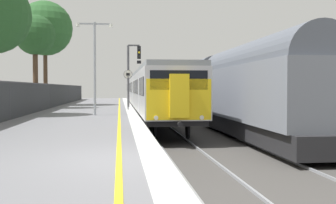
% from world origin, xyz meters
% --- Properties ---
extents(ground, '(17.40, 110.00, 1.21)m').
position_xyz_m(ground, '(2.64, 0.00, -0.61)').
color(ground, slate).
extents(commuter_train_at_platform, '(2.83, 42.94, 3.81)m').
position_xyz_m(commuter_train_at_platform, '(2.10, 29.66, 1.27)').
color(commuter_train_at_platform, '#B7B7BC').
rests_on(commuter_train_at_platform, ground).
extents(freight_train_adjacent_track, '(2.60, 60.66, 4.63)m').
position_xyz_m(freight_train_adjacent_track, '(6.10, 33.65, 1.53)').
color(freight_train_adjacent_track, '#232326').
rests_on(freight_train_adjacent_track, ground).
extents(signal_gantry, '(1.10, 0.24, 4.89)m').
position_xyz_m(signal_gantry, '(0.63, 24.62, 3.06)').
color(signal_gantry, '#47474C').
rests_on(signal_gantry, ground).
extents(speed_limit_sign, '(0.59, 0.08, 2.73)m').
position_xyz_m(speed_limit_sign, '(0.25, 20.45, 1.74)').
color(speed_limit_sign, '#59595B').
rests_on(speed_limit_sign, ground).
extents(platform_lamp_mid, '(2.00, 0.20, 5.10)m').
position_xyz_m(platform_lamp_mid, '(-1.68, 14.76, 3.04)').
color(platform_lamp_mid, '#93999E').
rests_on(platform_lamp_mid, ground).
extents(background_tree_left, '(2.96, 2.96, 6.90)m').
position_xyz_m(background_tree_left, '(-6.52, 23.41, 5.28)').
color(background_tree_left, '#473323').
rests_on(background_tree_left, ground).
extents(background_tree_right, '(4.74, 4.74, 9.05)m').
position_xyz_m(background_tree_right, '(-6.81, 29.19, 6.51)').
color(background_tree_right, '#473323').
rests_on(background_tree_right, ground).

